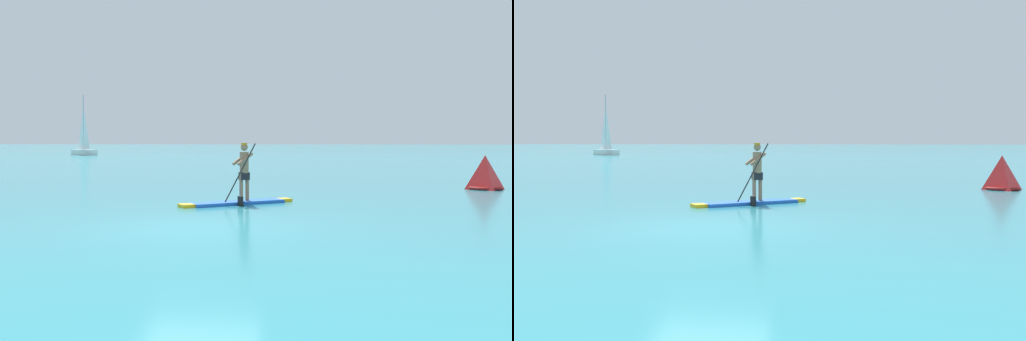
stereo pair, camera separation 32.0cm
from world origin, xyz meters
The scene contains 4 objects.
ground centered at (0.00, 0.00, 0.00)m, with size 440.00×440.00×0.00m, color teal.
paddleboarder_mid_center centered at (0.32, 4.69, 0.38)m, with size 3.16×2.33×1.82m.
race_marker_buoy centered at (8.97, 10.51, 0.57)m, with size 1.32×1.32×1.29m.
sailboat_left_horizon centered at (-24.47, 57.31, 1.10)m, with size 3.96×3.12×7.30m.
Camera 1 is at (2.18, -12.14, 1.87)m, focal length 41.23 mm.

